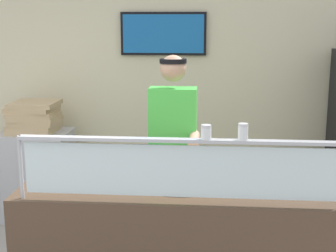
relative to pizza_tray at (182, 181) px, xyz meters
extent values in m
cube|color=beige|center=(0.00, 2.14, 0.38)|extent=(6.53, 0.08, 2.70)
cube|color=black|center=(-0.33, 2.07, 0.92)|extent=(0.90, 0.04, 0.45)
cube|color=#1966B2|center=(-0.33, 2.05, 0.92)|extent=(0.85, 0.01, 0.40)
cube|color=#4C3828|center=(0.00, -0.02, -0.49)|extent=(2.13, 0.79, 0.95)
cylinder|color=#B2B5BC|center=(-0.97, -0.35, 0.18)|extent=(0.02, 0.02, 0.40)
cube|color=silver|center=(0.00, -0.35, 0.18)|extent=(1.87, 0.01, 0.32)
cube|color=#B2B5BC|center=(0.00, -0.35, 0.37)|extent=(1.93, 0.06, 0.02)
cylinder|color=#9EA0A8|center=(0.00, 0.00, -0.01)|extent=(0.52, 0.52, 0.01)
cylinder|color=tan|center=(0.00, 0.00, 0.00)|extent=(0.49, 0.49, 0.02)
cylinder|color=gold|center=(0.00, 0.00, 0.02)|extent=(0.44, 0.44, 0.01)
cube|color=#ADAFB7|center=(0.00, -0.02, 0.02)|extent=(0.14, 0.29, 0.01)
cylinder|color=white|center=(0.16, -0.35, 0.41)|extent=(0.06, 0.06, 0.07)
cylinder|color=white|center=(0.16, -0.35, 0.40)|extent=(0.05, 0.05, 0.04)
cylinder|color=silver|center=(0.16, -0.35, 0.46)|extent=(0.06, 0.06, 0.02)
cylinder|color=white|center=(0.37, -0.35, 0.42)|extent=(0.06, 0.06, 0.08)
cylinder|color=red|center=(0.37, -0.35, 0.41)|extent=(0.05, 0.05, 0.05)
cylinder|color=silver|center=(0.37, -0.35, 0.47)|extent=(0.06, 0.06, 0.02)
cylinder|color=#23232D|center=(-0.23, 0.74, -0.49)|extent=(0.13, 0.13, 0.95)
cylinder|color=#23232D|center=(-0.01, 0.74, -0.49)|extent=(0.13, 0.13, 0.95)
cube|color=#4CD14C|center=(-0.12, 0.74, 0.26)|extent=(0.38, 0.21, 0.55)
sphere|color=tan|center=(-0.12, 0.74, 0.69)|extent=(0.21, 0.21, 0.21)
cylinder|color=black|center=(-0.12, 0.74, 0.75)|extent=(0.21, 0.21, 0.04)
cylinder|color=tan|center=(0.06, 0.52, 0.16)|extent=(0.08, 0.34, 0.08)
cube|color=#B7BABF|center=(-1.61, 1.65, -0.51)|extent=(0.70, 0.55, 0.91)
cube|color=tan|center=(-1.62, 1.65, -0.04)|extent=(0.46, 0.46, 0.04)
cube|color=tan|center=(-1.61, 1.65, 0.01)|extent=(0.46, 0.46, 0.04)
cube|color=tan|center=(-1.60, 1.65, 0.05)|extent=(0.45, 0.45, 0.04)
cube|color=tan|center=(-1.60, 1.65, 0.10)|extent=(0.47, 0.47, 0.04)
cube|color=tan|center=(-1.62, 1.65, 0.14)|extent=(0.47, 0.47, 0.04)
cube|color=tan|center=(-1.62, 1.65, 0.19)|extent=(0.46, 0.46, 0.04)
cube|color=tan|center=(-1.59, 1.65, 0.23)|extent=(0.45, 0.45, 0.04)
camera|label=1|loc=(0.18, -3.16, 1.05)|focal=52.88mm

